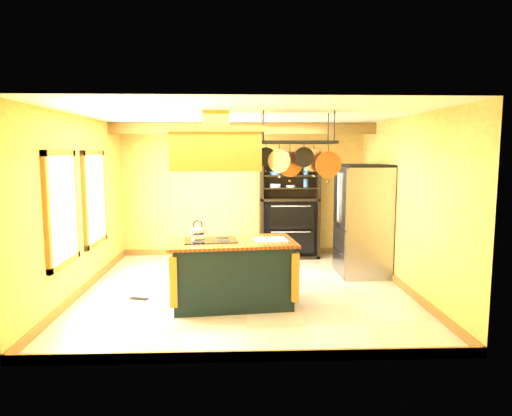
{
  "coord_description": "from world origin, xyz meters",
  "views": [
    {
      "loc": [
        -0.09,
        -6.96,
        2.15
      ],
      "look_at": [
        0.18,
        0.3,
        1.26
      ],
      "focal_mm": 32.0,
      "sensor_mm": 36.0,
      "label": 1
    }
  ],
  "objects": [
    {
      "name": "wall_front",
      "position": [
        0.0,
        -2.5,
        1.35
      ],
      "size": [
        5.0,
        0.02,
        2.7
      ],
      "primitive_type": "cube",
      "color": "#E4C253",
      "rests_on": "floor"
    },
    {
      "name": "pot_rack",
      "position": [
        0.72,
        -0.69,
        2.16
      ],
      "size": [
        1.15,
        0.52,
        0.89
      ],
      "color": "black",
      "rests_on": "ceiling"
    },
    {
      "name": "range_hood",
      "position": [
        -0.39,
        -0.69,
        2.23
      ],
      "size": [
        1.28,
        0.72,
        0.8
      ],
      "color": "#A26928",
      "rests_on": "ceiling"
    },
    {
      "name": "hutch",
      "position": [
        0.94,
        2.27,
        0.83
      ],
      "size": [
        1.2,
        0.55,
        2.12
      ],
      "color": "black",
      "rests_on": "floor"
    },
    {
      "name": "wall_back",
      "position": [
        0.0,
        2.5,
        1.35
      ],
      "size": [
        5.0,
        0.02,
        2.7
      ],
      "primitive_type": "cube",
      "color": "#E4C253",
      "rests_on": "floor"
    },
    {
      "name": "refrigerator",
      "position": [
        2.07,
        0.86,
        0.93
      ],
      "size": [
        0.82,
        0.97,
        1.9
      ],
      "color": "#95989D",
      "rests_on": "floor"
    },
    {
      "name": "ceiling_beam",
      "position": [
        0.0,
        1.7,
        2.59
      ],
      "size": [
        5.0,
        0.15,
        0.2
      ],
      "primitive_type": "cube",
      "color": "olive",
      "rests_on": "ceiling"
    },
    {
      "name": "window_near",
      "position": [
        -2.47,
        -0.8,
        1.4
      ],
      "size": [
        0.06,
        1.06,
        1.56
      ],
      "color": "olive",
      "rests_on": "wall_left"
    },
    {
      "name": "floor",
      "position": [
        0.0,
        0.0,
        0.0
      ],
      "size": [
        5.0,
        5.0,
        0.0
      ],
      "primitive_type": "plane",
      "color": "beige",
      "rests_on": "ground"
    },
    {
      "name": "wall_right",
      "position": [
        2.5,
        0.0,
        1.35
      ],
      "size": [
        0.02,
        5.0,
        2.7
      ],
      "primitive_type": "cube",
      "color": "#E4C253",
      "rests_on": "floor"
    },
    {
      "name": "floor_register",
      "position": [
        -1.58,
        -0.4,
        0.01
      ],
      "size": [
        0.3,
        0.19,
        0.01
      ],
      "primitive_type": "cube",
      "rotation": [
        0.0,
        0.0,
        -0.25
      ],
      "color": "black",
      "rests_on": "floor"
    },
    {
      "name": "wall_left",
      "position": [
        -2.5,
        0.0,
        1.35
      ],
      "size": [
        0.02,
        5.0,
        2.7
      ],
      "primitive_type": "cube",
      "color": "#E4C253",
      "rests_on": "floor"
    },
    {
      "name": "ceiling",
      "position": [
        0.0,
        0.0,
        2.7
      ],
      "size": [
        5.0,
        5.0,
        0.0
      ],
      "primitive_type": "plane",
      "rotation": [
        3.14,
        0.0,
        0.0
      ],
      "color": "white",
      "rests_on": "wall_back"
    },
    {
      "name": "window_far",
      "position": [
        -2.47,
        0.6,
        1.4
      ],
      "size": [
        0.06,
        1.06,
        1.56
      ],
      "color": "olive",
      "rests_on": "wall_left"
    },
    {
      "name": "kitchen_island",
      "position": [
        -0.2,
        -0.68,
        0.47
      ],
      "size": [
        1.84,
        1.16,
        1.11
      ],
      "rotation": [
        0.0,
        0.0,
        0.11
      ],
      "color": "black",
      "rests_on": "floor"
    }
  ]
}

